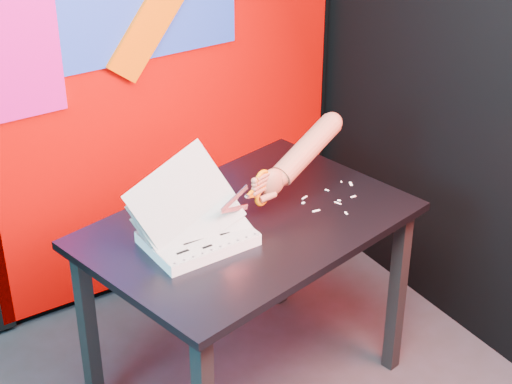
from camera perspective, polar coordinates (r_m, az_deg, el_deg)
room at (r=1.91m, az=-4.08°, el=0.21°), size 3.01×3.01×2.71m
backdrop at (r=3.33m, az=-15.23°, el=5.02°), size 2.88×0.05×2.08m
work_table at (r=2.98m, az=-0.53°, el=-3.64°), size 1.23×0.95×0.75m
printout_stack at (r=2.80m, az=-3.96°, el=-2.90°), size 0.40×0.26×0.33m
scissors at (r=2.87m, az=0.20°, el=0.15°), size 0.23×0.08×0.14m
hand_forearm at (r=3.00m, az=3.04°, el=2.54°), size 0.45×0.17×0.20m
paper_clippings at (r=3.07m, az=5.04°, el=-0.42°), size 0.25×0.20×0.00m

